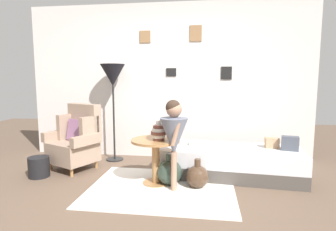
# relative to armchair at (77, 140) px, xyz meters

# --- Properties ---
(ground_plane) EXTENTS (12.00, 12.00, 0.00)m
(ground_plane) POSITION_rel_armchair_xyz_m (1.26, -1.09, -0.44)
(ground_plane) COLOR brown
(gallery_wall) EXTENTS (4.80, 0.12, 2.60)m
(gallery_wall) POSITION_rel_armchair_xyz_m (1.26, 0.86, 0.86)
(gallery_wall) COLOR silver
(gallery_wall) RESTS_ON ground
(rug) EXTENTS (1.77, 1.41, 0.01)m
(rug) POSITION_rel_armchair_xyz_m (1.40, -0.62, -0.43)
(rug) COLOR silver
(rug) RESTS_ON ground
(armchair) EXTENTS (0.89, 0.81, 0.97)m
(armchair) POSITION_rel_armchair_xyz_m (0.00, 0.00, 0.00)
(armchair) COLOR #9E7042
(armchair) RESTS_ON ground
(daybed) EXTENTS (1.96, 0.96, 0.40)m
(daybed) POSITION_rel_armchair_xyz_m (2.27, -0.02, -0.24)
(daybed) COLOR #4C4742
(daybed) RESTS_ON ground
(pillow_head) EXTENTS (0.23, 0.16, 0.19)m
(pillow_head) POSITION_rel_armchair_xyz_m (3.04, -0.07, 0.06)
(pillow_head) COLOR #474C56
(pillow_head) RESTS_ON daybed
(pillow_mid) EXTENTS (0.18, 0.12, 0.14)m
(pillow_mid) POSITION_rel_armchair_xyz_m (2.84, 0.04, 0.03)
(pillow_mid) COLOR tan
(pillow_mid) RESTS_ON daybed
(side_table) EXTENTS (0.63, 0.63, 0.58)m
(side_table) POSITION_rel_armchair_xyz_m (1.30, -0.47, -0.02)
(side_table) COLOR #9E7042
(side_table) RESTS_ON ground
(vase_striped) EXTENTS (0.20, 0.20, 0.25)m
(vase_striped) POSITION_rel_armchair_xyz_m (1.35, -0.52, 0.25)
(vase_striped) COLOR brown
(vase_striped) RESTS_ON side_table
(floor_lamp) EXTENTS (0.40, 0.40, 1.59)m
(floor_lamp) POSITION_rel_armchair_xyz_m (0.42, 0.50, 0.92)
(floor_lamp) COLOR black
(floor_lamp) RESTS_ON ground
(person_child) EXTENTS (0.34, 0.34, 1.10)m
(person_child) POSITION_rel_armchair_xyz_m (1.55, -0.63, 0.26)
(person_child) COLOR #A37A60
(person_child) RESTS_ON ground
(book_on_daybed) EXTENTS (0.24, 0.19, 0.03)m
(book_on_daybed) POSITION_rel_armchair_xyz_m (1.79, 0.08, -0.02)
(book_on_daybed) COLOR #94A28D
(book_on_daybed) RESTS_ON daybed
(demijohn_near) EXTENTS (0.32, 0.32, 0.41)m
(demijohn_near) POSITION_rel_armchair_xyz_m (1.48, -0.48, -0.27)
(demijohn_near) COLOR #2D3D33
(demijohn_near) RESTS_ON ground
(demijohn_far) EXTENTS (0.28, 0.28, 0.37)m
(demijohn_far) POSITION_rel_armchair_xyz_m (1.83, -0.53, -0.29)
(demijohn_far) COLOR #473323
(demijohn_far) RESTS_ON ground
(magazine_basket) EXTENTS (0.28, 0.28, 0.28)m
(magazine_basket) POSITION_rel_armchair_xyz_m (-0.35, -0.44, -0.30)
(magazine_basket) COLOR black
(magazine_basket) RESTS_ON ground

